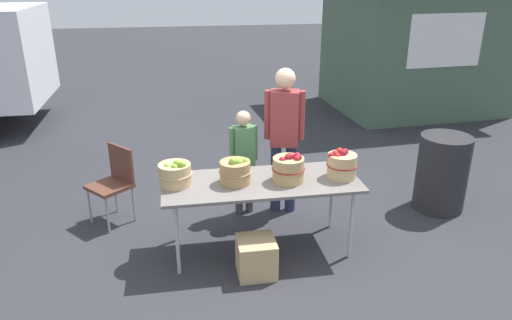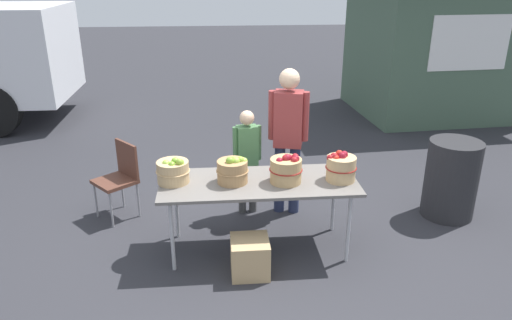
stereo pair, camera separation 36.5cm
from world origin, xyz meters
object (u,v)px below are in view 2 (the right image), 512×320
Objects in this scene: trash_barrel at (451,179)px; apple_basket_red_1 at (341,167)px; vendor_adult at (288,131)px; produce_crate at (250,257)px; market_table at (259,185)px; folding_chair at (120,174)px; apple_basket_green_0 at (173,171)px; child_customer at (247,154)px; apple_basket_green_1 at (233,171)px; apple_basket_red_0 at (286,169)px.

apple_basket_red_1 is at bearing -158.41° from trash_barrel.
apple_basket_red_1 is at bearing 129.02° from vendor_adult.
produce_crate is (-0.91, -0.38, -0.71)m from apple_basket_red_1.
market_table is 1.73m from folding_chair.
apple_basket_green_0 is 1.08m from child_customer.
child_customer is at bearing 134.92° from apple_basket_red_1.
folding_chair is 2.45× the size of produce_crate.
trash_barrel is 2.55m from produce_crate.
child_customer is (0.76, 0.75, -0.14)m from apple_basket_green_0.
trash_barrel is (2.28, -0.27, -0.27)m from child_customer.
apple_basket_green_0 is (-0.81, 0.05, 0.16)m from market_table.
apple_basket_red_1 is 2.47m from folding_chair.
folding_chair is 0.96× the size of trash_barrel.
apple_basket_red_1 is at bearing -3.22° from apple_basket_green_0.
vendor_adult reaches higher than apple_basket_green_1.
trash_barrel reaches higher than produce_crate.
trash_barrel is at bearing 21.59° from apple_basket_red_1.
apple_basket_green_0 is 0.19× the size of vendor_adult.
apple_basket_green_0 is at bearing 36.08° from child_customer.
apple_basket_red_0 is at bearing 22.27° from folding_chair.
child_customer is at bearing 10.88° from vendor_adult.
apple_basket_red_0 is 0.26× the size of child_customer.
market_table is at bearing 19.56° from folding_chair.
apple_basket_red_0 reaches higher than apple_basket_green_0.
apple_basket_green_1 is 0.25× the size of child_customer.
apple_basket_red_1 is 1.21m from produce_crate.
produce_crate is (-0.52, -1.20, -0.81)m from vendor_adult.
apple_basket_green_0 is 1.11m from folding_chair.
apple_basket_red_0 is (0.26, -0.04, 0.18)m from market_table.
apple_basket_green_1 is 1.03× the size of apple_basket_red_1.
apple_basket_red_1 reaches higher than trash_barrel.
apple_basket_green_1 is (-0.25, -0.00, 0.17)m from market_table.
market_table is 0.30m from apple_basket_green_1.
market_table is at bearing 74.03° from produce_crate.
apple_basket_red_1 reaches higher than produce_crate.
apple_basket_green_0 is at bearing 176.78° from apple_basket_red_1.
market_table is at bearing -166.61° from trash_barrel.
trash_barrel is at bearing 16.19° from apple_basket_red_0.
apple_basket_red_0 is (0.51, -0.04, 0.01)m from apple_basket_green_1.
apple_basket_green_1 reaches higher than market_table.
vendor_adult is 1.95m from folding_chair.
apple_basket_green_1 is 0.88× the size of produce_crate.
apple_basket_green_1 is at bearing -167.83° from trash_barrel.
apple_basket_green_1 is 1.55m from folding_chair.
apple_basket_green_0 is 0.38× the size of folding_chair.
apple_basket_red_1 is 1.61m from trash_barrel.
market_table is 0.68m from produce_crate.
child_customer is at bearing 44.79° from apple_basket_green_0.
child_customer is (-0.84, 0.84, -0.16)m from apple_basket_red_1.
apple_basket_green_1 is 2.57m from trash_barrel.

